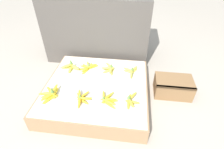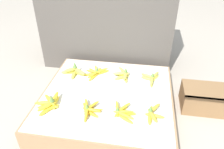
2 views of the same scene
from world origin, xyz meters
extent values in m
plane|color=#A89E8E|center=(0.00, 0.00, 0.00)|extent=(10.00, 10.00, 0.00)
cube|color=#997551|center=(0.00, 0.00, 0.08)|extent=(1.02, 0.99, 0.17)
cube|color=silver|center=(0.00, 0.00, 0.17)|extent=(0.98, 0.96, 0.00)
cube|color=#4C4742|center=(-0.14, 0.85, 0.41)|extent=(1.31, 0.57, 0.83)
cube|color=olive|center=(0.79, 0.16, 0.09)|extent=(0.38, 0.25, 0.19)
cube|color=brown|center=(0.79, 0.04, 0.17)|extent=(0.38, 0.02, 0.02)
ellipsoid|color=yellow|center=(-0.36, -0.19, 0.19)|extent=(0.03, 0.15, 0.03)
ellipsoid|color=yellow|center=(-0.38, -0.20, 0.19)|extent=(0.11, 0.14, 0.03)
ellipsoid|color=yellow|center=(-0.39, -0.22, 0.19)|extent=(0.15, 0.06, 0.03)
ellipsoid|color=yellow|center=(-0.39, -0.24, 0.19)|extent=(0.15, 0.08, 0.03)
ellipsoid|color=yellow|center=(-0.38, -0.27, 0.19)|extent=(0.09, 0.15, 0.03)
ellipsoid|color=yellow|center=(-0.36, -0.17, 0.22)|extent=(0.04, 0.15, 0.03)
ellipsoid|color=yellow|center=(-0.39, -0.20, 0.22)|extent=(0.13, 0.12, 0.03)
ellipsoid|color=yellow|center=(-0.41, -0.24, 0.22)|extent=(0.15, 0.06, 0.03)
ellipsoid|color=yellow|center=(-0.38, -0.26, 0.22)|extent=(0.11, 0.14, 0.03)
cone|color=#5B7F3D|center=(-0.36, -0.23, 0.25)|extent=(0.04, 0.04, 0.05)
ellipsoid|color=gold|center=(-0.10, -0.28, 0.18)|extent=(0.03, 0.14, 0.02)
ellipsoid|color=gold|center=(-0.07, -0.25, 0.18)|extent=(0.13, 0.09, 0.02)
ellipsoid|color=gold|center=(-0.06, -0.23, 0.18)|extent=(0.14, 0.06, 0.02)
ellipsoid|color=gold|center=(-0.09, -0.21, 0.18)|extent=(0.07, 0.13, 0.02)
ellipsoid|color=gold|center=(-0.12, -0.21, 0.18)|extent=(0.09, 0.13, 0.02)
ellipsoid|color=gold|center=(-0.09, -0.27, 0.20)|extent=(0.04, 0.14, 0.02)
ellipsoid|color=gold|center=(-0.07, -0.24, 0.20)|extent=(0.14, 0.04, 0.02)
ellipsoid|color=gold|center=(-0.07, -0.20, 0.20)|extent=(0.09, 0.12, 0.02)
ellipsoid|color=gold|center=(-0.11, -0.19, 0.20)|extent=(0.07, 0.14, 0.02)
cone|color=#5B7F3D|center=(-0.10, -0.24, 0.23)|extent=(0.03, 0.03, 0.04)
ellipsoid|color=yellow|center=(0.17, -0.27, 0.18)|extent=(0.13, 0.10, 0.02)
ellipsoid|color=yellow|center=(0.17, -0.22, 0.18)|extent=(0.14, 0.05, 0.02)
ellipsoid|color=yellow|center=(0.13, -0.20, 0.18)|extent=(0.10, 0.13, 0.02)
ellipsoid|color=yellow|center=(0.11, -0.19, 0.18)|extent=(0.04, 0.14, 0.02)
ellipsoid|color=yellow|center=(0.16, -0.26, 0.21)|extent=(0.14, 0.08, 0.02)
ellipsoid|color=yellow|center=(0.15, -0.23, 0.21)|extent=(0.14, 0.04, 0.02)
ellipsoid|color=yellow|center=(0.15, -0.18, 0.21)|extent=(0.10, 0.13, 0.02)
ellipsoid|color=yellow|center=(0.11, -0.19, 0.21)|extent=(0.05, 0.14, 0.02)
cone|color=#5B7F3D|center=(0.11, -0.23, 0.23)|extent=(0.03, 0.03, 0.04)
ellipsoid|color=gold|center=(0.33, -0.24, 0.18)|extent=(0.03, 0.14, 0.03)
ellipsoid|color=gold|center=(0.37, -0.21, 0.18)|extent=(0.14, 0.04, 0.03)
ellipsoid|color=gold|center=(0.34, -0.18, 0.18)|extent=(0.04, 0.14, 0.03)
ellipsoid|color=gold|center=(0.35, -0.24, 0.21)|extent=(0.08, 0.13, 0.03)
ellipsoid|color=gold|center=(0.36, -0.17, 0.21)|extent=(0.10, 0.13, 0.03)
cone|color=#5B7F3D|center=(0.33, -0.21, 0.25)|extent=(0.03, 0.03, 0.04)
ellipsoid|color=gold|center=(-0.40, 0.22, 0.19)|extent=(0.13, 0.06, 0.03)
ellipsoid|color=gold|center=(-0.33, 0.19, 0.19)|extent=(0.03, 0.13, 0.03)
ellipsoid|color=gold|center=(-0.29, 0.22, 0.19)|extent=(0.13, 0.08, 0.03)
ellipsoid|color=gold|center=(-0.37, 0.22, 0.22)|extent=(0.12, 0.10, 0.03)
ellipsoid|color=gold|center=(-0.28, 0.20, 0.22)|extent=(0.12, 0.10, 0.03)
cone|color=#5B7F3D|center=(-0.33, 0.24, 0.26)|extent=(0.04, 0.04, 0.05)
ellipsoid|color=yellow|center=(-0.09, 0.27, 0.18)|extent=(0.12, 0.10, 0.02)
ellipsoid|color=yellow|center=(-0.13, 0.28, 0.18)|extent=(0.03, 0.13, 0.02)
ellipsoid|color=yellow|center=(-0.18, 0.28, 0.18)|extent=(0.11, 0.10, 0.02)
ellipsoid|color=yellow|center=(-0.19, 0.23, 0.18)|extent=(0.13, 0.06, 0.02)
ellipsoid|color=yellow|center=(-0.16, 0.19, 0.18)|extent=(0.07, 0.13, 0.02)
ellipsoid|color=yellow|center=(-0.10, 0.27, 0.21)|extent=(0.12, 0.10, 0.02)
ellipsoid|color=yellow|center=(-0.15, 0.28, 0.21)|extent=(0.07, 0.13, 0.02)
ellipsoid|color=yellow|center=(-0.17, 0.24, 0.21)|extent=(0.13, 0.03, 0.02)
ellipsoid|color=yellow|center=(-0.16, 0.19, 0.21)|extent=(0.08, 0.13, 0.02)
cone|color=#5B7F3D|center=(-0.13, 0.24, 0.23)|extent=(0.03, 0.03, 0.04)
ellipsoid|color=#DBCC4C|center=(0.10, 0.29, 0.19)|extent=(0.09, 0.14, 0.03)
ellipsoid|color=#DBCC4C|center=(0.08, 0.26, 0.19)|extent=(0.15, 0.06, 0.03)
ellipsoid|color=#DBCC4C|center=(0.09, 0.23, 0.19)|extent=(0.13, 0.11, 0.03)
ellipsoid|color=#DBCC4C|center=(0.12, 0.22, 0.19)|extent=(0.05, 0.15, 0.03)
ellipsoid|color=#DBCC4C|center=(0.09, 0.28, 0.21)|extent=(0.11, 0.13, 0.03)
ellipsoid|color=#DBCC4C|center=(0.08, 0.24, 0.21)|extent=(0.15, 0.06, 0.03)
ellipsoid|color=#DBCC4C|center=(0.12, 0.21, 0.21)|extent=(0.03, 0.14, 0.03)
cone|color=#5B7F3D|center=(0.12, 0.25, 0.25)|extent=(0.03, 0.03, 0.04)
ellipsoid|color=gold|center=(0.37, 0.26, 0.18)|extent=(0.09, 0.12, 0.02)
ellipsoid|color=gold|center=(0.31, 0.24, 0.18)|extent=(0.13, 0.06, 0.02)
ellipsoid|color=gold|center=(0.34, 0.18, 0.18)|extent=(0.03, 0.13, 0.02)
ellipsoid|color=gold|center=(0.37, 0.27, 0.21)|extent=(0.08, 0.12, 0.02)
ellipsoid|color=gold|center=(0.31, 0.25, 0.21)|extent=(0.12, 0.07, 0.02)
ellipsoid|color=gold|center=(0.34, 0.18, 0.21)|extent=(0.03, 0.13, 0.02)
cone|color=#5B7F3D|center=(0.35, 0.23, 0.24)|extent=(0.03, 0.03, 0.04)
camera|label=1|loc=(0.33, -1.30, 1.31)|focal=28.00mm
camera|label=2|loc=(0.25, -1.33, 1.23)|focal=35.00mm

